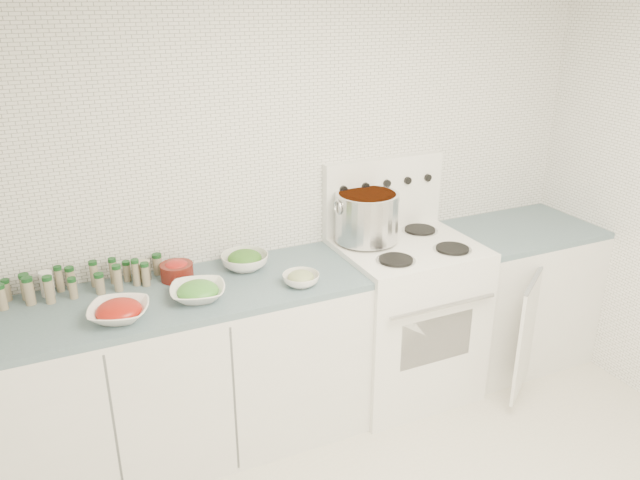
# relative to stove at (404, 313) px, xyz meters

# --- Properties ---
(room_walls) EXTENTS (3.54, 3.04, 2.52)m
(room_walls) POSITION_rel_stove_xyz_m (-0.48, -1.19, 1.06)
(room_walls) COLOR white
(room_walls) RESTS_ON ground
(counter_left) EXTENTS (1.85, 0.62, 0.90)m
(counter_left) POSITION_rel_stove_xyz_m (-1.30, 0.00, -0.05)
(counter_left) COLOR white
(counter_left) RESTS_ON ground
(stove) EXTENTS (0.76, 0.70, 1.36)m
(stove) POSITION_rel_stove_xyz_m (0.00, 0.00, 0.00)
(stove) COLOR white
(stove) RESTS_ON ground
(counter_right) EXTENTS (0.89, 0.86, 0.90)m
(counter_right) POSITION_rel_stove_xyz_m (0.82, -0.00, -0.05)
(counter_right) COLOR white
(counter_right) RESTS_ON ground
(stock_pot) EXTENTS (0.37, 0.35, 0.27)m
(stock_pot) POSITION_rel_stove_xyz_m (-0.19, 0.14, 0.60)
(stock_pot) COLOR silver
(stock_pot) RESTS_ON stove
(bowl_tomato) EXTENTS (0.33, 0.33, 0.09)m
(bowl_tomato) POSITION_rel_stove_xyz_m (-1.58, -0.14, 0.44)
(bowl_tomato) COLOR white
(bowl_tomato) RESTS_ON counter_left
(bowl_snowpea) EXTENTS (0.32, 0.32, 0.09)m
(bowl_snowpea) POSITION_rel_stove_xyz_m (-1.22, -0.09, 0.44)
(bowl_snowpea) COLOR white
(bowl_snowpea) RESTS_ON counter_left
(bowl_broccoli) EXTENTS (0.29, 0.29, 0.10)m
(bowl_broccoli) POSITION_rel_stove_xyz_m (-0.90, 0.15, 0.45)
(bowl_broccoli) COLOR white
(bowl_broccoli) RESTS_ON counter_left
(bowl_zucchini) EXTENTS (0.19, 0.19, 0.07)m
(bowl_zucchini) POSITION_rel_stove_xyz_m (-0.72, -0.16, 0.44)
(bowl_zucchini) COLOR white
(bowl_zucchini) RESTS_ON counter_left
(bowl_pepper) EXTENTS (0.16, 0.16, 0.10)m
(bowl_pepper) POSITION_rel_stove_xyz_m (-1.26, 0.16, 0.45)
(bowl_pepper) COLOR #58150F
(bowl_pepper) RESTS_ON counter_left
(salt_canister) EXTENTS (0.07, 0.07, 0.12)m
(salt_canister) POSITION_rel_stove_xyz_m (-1.85, 0.24, 0.46)
(salt_canister) COLOR white
(salt_canister) RESTS_ON counter_left
(tin_can) EXTENTS (0.09, 0.09, 0.10)m
(tin_can) POSITION_rel_stove_xyz_m (-1.41, 0.23, 0.45)
(tin_can) COLOR #B3AD98
(tin_can) RESTS_ON counter_left
(spice_cluster) EXTENTS (0.77, 0.16, 0.14)m
(spice_cluster) POSITION_rel_stove_xyz_m (-1.71, 0.21, 0.47)
(spice_cluster) COLOR gray
(spice_cluster) RESTS_ON counter_left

